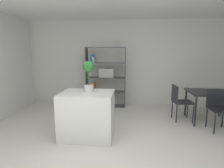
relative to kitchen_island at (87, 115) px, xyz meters
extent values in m
plane|color=silver|center=(0.57, -0.54, -0.45)|extent=(9.97, 9.97, 0.00)
cube|color=white|center=(0.57, 2.48, 0.88)|extent=(7.24, 0.06, 2.66)
cube|color=white|center=(0.00, 0.00, 0.00)|extent=(1.01, 0.77, 0.90)
cylinder|color=white|center=(0.01, 0.12, 0.51)|extent=(0.18, 0.18, 0.12)
cylinder|color=#476633|center=(0.01, 0.12, 0.71)|extent=(0.01, 0.01, 0.29)
sphere|color=#297730|center=(0.01, 0.12, 0.94)|extent=(0.22, 0.22, 0.22)
cube|color=#4C4C51|center=(-0.51, 2.10, 0.46)|extent=(0.02, 0.33, 1.82)
cube|color=#4C4C51|center=(0.68, 2.10, 0.46)|extent=(0.02, 0.33, 1.82)
cube|color=#4C4C51|center=(0.08, 2.10, 1.36)|extent=(1.21, 0.33, 0.02)
cube|color=#4C4C51|center=(0.08, 2.10, -0.44)|extent=(1.21, 0.33, 0.02)
cube|color=#4C4C51|center=(0.08, 2.10, 0.02)|extent=(1.16, 0.33, 0.02)
cube|color=#4C4C51|center=(0.08, 2.10, 0.46)|extent=(1.16, 0.33, 0.02)
cube|color=#4C4C51|center=(0.08, 2.10, 0.90)|extent=(1.16, 0.33, 0.02)
cube|color=red|center=(-0.38, 2.10, -0.31)|extent=(0.05, 0.27, 0.23)
cube|color=#38383D|center=(-0.31, 2.10, -0.32)|extent=(0.05, 0.27, 0.22)
cube|color=#338E4C|center=(-0.36, 2.10, 0.11)|extent=(0.03, 0.27, 0.16)
cube|color=orange|center=(-0.29, 2.10, 0.15)|extent=(0.06, 0.27, 0.26)
cube|color=#2D6BAD|center=(-0.34, 2.10, 1.03)|extent=(0.06, 0.27, 0.24)
cube|color=silver|center=(-0.28, 2.10, 1.00)|extent=(0.04, 0.27, 0.17)
cube|color=#B7BABC|center=(0.11, 2.10, 0.60)|extent=(0.44, 0.29, 0.26)
cube|color=#232328|center=(2.74, 1.09, 0.27)|extent=(0.98, 0.85, 0.03)
cylinder|color=#232328|center=(2.30, 0.72, -0.10)|extent=(0.04, 0.04, 0.71)
cylinder|color=#232328|center=(2.30, 1.45, -0.10)|extent=(0.04, 0.04, 0.71)
cylinder|color=#232328|center=(3.17, 1.45, -0.10)|extent=(0.04, 0.04, 0.71)
cube|color=#232328|center=(2.74, 0.54, 0.02)|extent=(0.43, 0.44, 0.03)
cube|color=#232328|center=(2.73, 0.73, 0.23)|extent=(0.41, 0.05, 0.40)
cylinder|color=#232328|center=(2.57, 0.35, -0.22)|extent=(0.03, 0.03, 0.45)
cylinder|color=#232328|center=(2.55, 0.71, -0.22)|extent=(0.03, 0.03, 0.45)
cylinder|color=#232328|center=(2.90, 0.73, -0.22)|extent=(0.03, 0.03, 0.45)
cube|color=#232328|center=(2.12, 1.09, 0.02)|extent=(0.49, 0.44, 0.03)
cube|color=#232328|center=(1.91, 1.07, 0.23)|extent=(0.06, 0.40, 0.40)
cylinder|color=#232328|center=(2.33, 0.93, -0.22)|extent=(0.03, 0.03, 0.45)
cylinder|color=#232328|center=(2.30, 1.27, -0.22)|extent=(0.03, 0.03, 0.45)
cylinder|color=#232328|center=(1.94, 0.90, -0.22)|extent=(0.03, 0.03, 0.45)
cylinder|color=#232328|center=(1.91, 1.24, -0.22)|extent=(0.03, 0.03, 0.45)
camera|label=1|loc=(0.83, -3.34, 1.21)|focal=28.90mm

